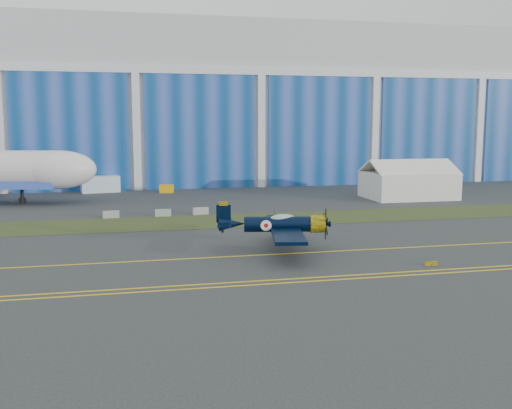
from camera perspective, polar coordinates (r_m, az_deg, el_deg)
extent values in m
plane|color=#353839|center=(57.53, -9.54, -4.14)|extent=(260.00, 260.00, 0.00)
cube|color=#475128|center=(71.26, -10.22, -1.80)|extent=(260.00, 10.00, 0.02)
cube|color=silver|center=(128.25, -11.67, 9.18)|extent=(220.00, 45.00, 30.00)
cube|color=navy|center=(105.44, -11.29, 6.77)|extent=(220.00, 0.60, 20.00)
cube|color=silver|center=(105.73, -11.45, 12.52)|extent=(220.00, 0.70, 1.20)
cube|color=yellow|center=(52.66, -9.22, -5.26)|extent=(200.00, 0.20, 0.02)
cube|color=yellow|center=(43.48, -8.38, -8.08)|extent=(80.00, 0.20, 0.02)
cube|color=yellow|center=(44.44, -8.49, -7.73)|extent=(80.00, 0.20, 0.02)
cube|color=yellow|center=(52.18, 16.34, -5.42)|extent=(1.20, 0.15, 0.35)
cube|color=silver|center=(104.08, -14.60, 1.88)|extent=(6.59, 3.56, 2.71)
cube|color=#F8AF0B|center=(101.40, -8.52, 1.50)|extent=(2.50, 1.84, 1.32)
cube|color=#95A67A|center=(114.00, 14.39, 2.11)|extent=(2.79, 1.68, 1.59)
cube|color=gray|center=(76.23, -13.64, -0.93)|extent=(2.02, 0.67, 0.90)
cube|color=#8C9F90|center=(76.32, -8.84, -0.79)|extent=(2.04, 0.76, 0.90)
cube|color=#999A99|center=(77.29, -5.30, -0.62)|extent=(2.06, 0.83, 0.90)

